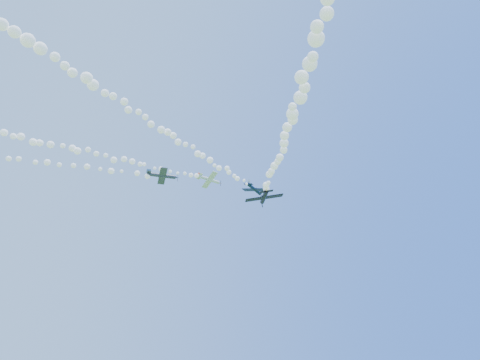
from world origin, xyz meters
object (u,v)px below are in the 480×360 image
plane_grey (162,176)px  plane_black (264,197)px  plane_white (210,180)px  plane_navy (254,189)px

plane_grey → plane_black: (16.72, -15.03, -6.91)m
plane_black → plane_grey: bearing=75.7°
plane_white → plane_navy: bearing=-21.8°
plane_navy → plane_black: plane_navy is taller
plane_grey → plane_black: size_ratio=1.01×
plane_white → plane_grey: (-17.71, -11.22, -8.77)m
plane_navy → plane_black: 27.40m
plane_black → plane_white: bearing=25.5°
plane_grey → plane_black: 23.52m
plane_black → plane_navy: bearing=-2.6°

